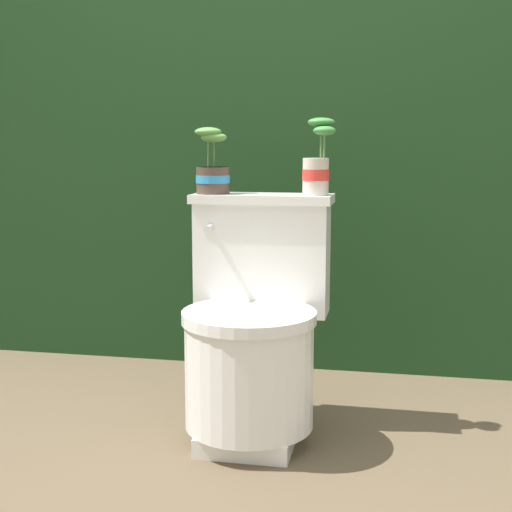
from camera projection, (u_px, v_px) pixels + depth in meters
ground_plane at (241, 447)px, 2.26m from camera, size 12.00×12.00×0.00m
hedge_backdrop at (301, 160)px, 3.46m from camera, size 3.13×1.07×1.75m
toilet at (253, 335)px, 2.31m from camera, size 0.47×0.53×0.79m
potted_plant_left at (212, 170)px, 2.41m from camera, size 0.13×0.12×0.22m
potted_plant_midleft at (317, 166)px, 2.33m from camera, size 0.11×0.10×0.25m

